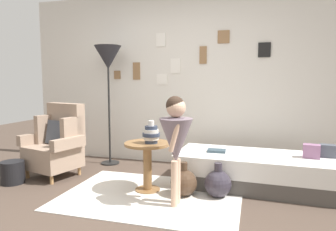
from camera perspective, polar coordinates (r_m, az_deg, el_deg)
ground_plane at (r=3.13m, az=-7.79°, el=-17.50°), size 12.00×12.00×0.00m
gallery_wall at (r=4.71m, az=1.60°, el=6.82°), size 4.80×0.12×2.60m
rug at (r=3.49m, az=-3.14°, el=-14.78°), size 1.95×1.39×0.01m
armchair at (r=4.37m, az=-20.11°, el=-4.91°), size 0.86×0.73×0.97m
daybed at (r=3.85m, az=16.31°, el=-9.94°), size 1.94×0.90×0.40m
pillow_head at (r=3.96m, az=27.79°, el=-5.90°), size 0.18×0.14×0.15m
pillow_mid at (r=3.84m, az=25.34°, el=-6.08°), size 0.20×0.15×0.16m
side_table at (r=3.54m, az=-3.92°, el=-7.77°), size 0.53×0.53×0.57m
vase_striped at (r=3.44m, az=-3.17°, el=-3.49°), size 0.20×0.20×0.26m
floor_lamp at (r=4.70m, az=-11.18°, el=9.88°), size 0.40×0.40×1.80m
person_child at (r=3.04m, az=1.49°, el=-3.96°), size 0.34×0.34×1.12m
book_on_daybed at (r=3.82m, az=9.10°, el=-6.55°), size 0.22×0.17×0.03m
demijohn_near at (r=3.45m, az=2.97°, el=-12.43°), size 0.30×0.30×0.38m
demijohn_far at (r=3.45m, az=9.35°, el=-12.47°), size 0.30×0.30×0.38m
magazine_basket at (r=4.31m, az=-27.14°, el=-9.47°), size 0.28×0.28×0.28m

